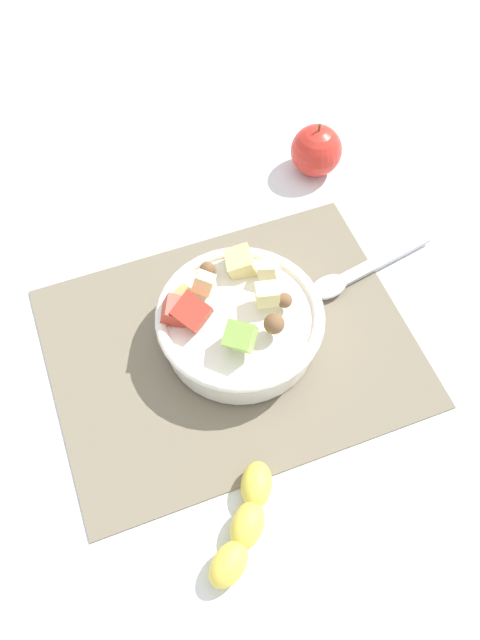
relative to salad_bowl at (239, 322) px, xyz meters
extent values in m
plane|color=silver|center=(0.02, 0.01, -0.04)|extent=(2.40, 2.40, 0.00)
cube|color=#756B56|center=(0.02, 0.01, -0.04)|extent=(0.47, 0.36, 0.01)
cylinder|color=white|center=(0.00, 0.00, -0.01)|extent=(0.20, 0.20, 0.05)
torus|color=white|center=(0.00, 0.00, 0.02)|extent=(0.22, 0.22, 0.02)
sphere|color=brown|center=(0.02, -0.08, 0.02)|extent=(0.02, 0.03, 0.02)
cube|color=beige|center=(-0.06, -0.04, 0.03)|extent=(0.03, 0.04, 0.03)
cube|color=#E5D684|center=(0.06, -0.05, 0.02)|extent=(0.03, 0.03, 0.03)
cube|color=beige|center=(0.03, -0.05, 0.04)|extent=(0.04, 0.04, 0.04)
sphere|color=brown|center=(-0.03, 0.04, 0.04)|extent=(0.03, 0.04, 0.04)
cube|color=#BC3828|center=(0.07, -0.03, 0.03)|extent=(0.05, 0.05, 0.03)
cube|color=#E5D684|center=(-0.03, -0.07, 0.03)|extent=(0.05, 0.04, 0.04)
cube|color=#BC3828|center=(0.06, -0.01, 0.04)|extent=(0.06, 0.06, 0.04)
cube|color=#8CB74C|center=(0.02, 0.04, 0.04)|extent=(0.05, 0.05, 0.04)
cube|color=beige|center=(-0.04, 0.00, 0.04)|extent=(0.03, 0.03, 0.03)
sphere|color=brown|center=(-0.06, 0.01, 0.03)|extent=(0.03, 0.03, 0.02)
ellipsoid|color=#B7B7BC|center=(-0.14, -0.03, -0.03)|extent=(0.06, 0.05, 0.01)
cube|color=#B7B7BC|center=(-0.24, -0.04, -0.03)|extent=(0.16, 0.05, 0.01)
sphere|color=red|center=(-0.22, -0.25, 0.00)|extent=(0.08, 0.08, 0.08)
cylinder|color=brown|center=(-0.22, -0.25, 0.04)|extent=(0.00, 0.00, 0.01)
ellipsoid|color=yellow|center=(0.11, 0.27, -0.02)|extent=(0.07, 0.06, 0.04)
ellipsoid|color=yellow|center=(0.08, 0.24, -0.02)|extent=(0.06, 0.07, 0.04)
ellipsoid|color=yellow|center=(0.05, 0.20, -0.02)|extent=(0.06, 0.07, 0.04)
camera|label=1|loc=(0.15, 0.40, 0.70)|focal=35.76mm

